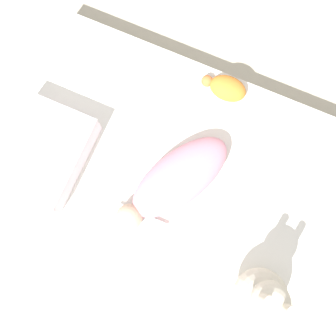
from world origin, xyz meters
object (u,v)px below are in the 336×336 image
swaddled_baby (176,180)px  bunny_plush (263,297)px  turtle_plush (226,88)px  pillow (42,151)px

swaddled_baby → bunny_plush: 0.54m
bunny_plush → turtle_plush: size_ratio=1.89×
swaddled_baby → turtle_plush: (-0.04, -0.45, -0.03)m
pillow → turtle_plush: (-0.58, -0.56, -0.02)m
pillow → swaddled_baby: bearing=-169.0°
bunny_plush → turtle_plush: bearing=-60.3°
bunny_plush → swaddled_baby: bearing=-31.4°
pillow → bunny_plush: 1.01m
swaddled_baby → turtle_plush: swaddled_baby is taller
bunny_plush → turtle_plush: 0.84m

